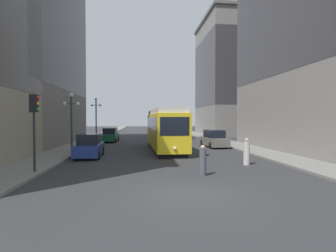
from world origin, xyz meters
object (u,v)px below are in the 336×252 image
at_px(pedestrian_crossing_near, 203,161).
at_px(lamp_post_left_near, 71,113).
at_px(traffic_light_near_left, 34,112).
at_px(parked_car_left_near, 90,146).
at_px(lamp_post_left_far, 96,113).
at_px(parked_car_right_far, 214,139).
at_px(pedestrian_crossing_far, 247,152).
at_px(transit_bus, 173,125).
at_px(parked_car_left_mid, 110,135).
at_px(streetcar, 165,128).

bearing_deg(pedestrian_crossing_near, lamp_post_left_near, -62.40).
xyz_separation_m(traffic_light_near_left, lamp_post_left_near, (-0.22, 8.54, 0.17)).
relative_size(parked_car_left_near, lamp_post_left_far, 0.78).
bearing_deg(parked_car_right_far, lamp_post_left_far, -34.97).
xyz_separation_m(pedestrian_crossing_far, lamp_post_left_near, (-12.72, 6.93, 2.69)).
bearing_deg(lamp_post_left_near, parked_car_right_far, 16.90).
bearing_deg(transit_bus, pedestrian_crossing_far, -85.66).
relative_size(traffic_light_near_left, lamp_post_left_far, 0.73).
distance_m(transit_bus, traffic_light_near_left, 31.35).
relative_size(pedestrian_crossing_near, traffic_light_near_left, 0.39).
height_order(parked_car_left_mid, parked_car_right_far, same).
distance_m(streetcar, parked_car_left_near, 7.77).
xyz_separation_m(pedestrian_crossing_far, traffic_light_near_left, (-12.50, -1.61, 2.52)).
distance_m(pedestrian_crossing_near, lamp_post_left_far, 24.48).
bearing_deg(pedestrian_crossing_near, parked_car_left_mid, -87.21).
xyz_separation_m(streetcar, transit_bus, (3.09, 18.56, -0.15)).
distance_m(transit_bus, lamp_post_left_near, 23.68).
bearing_deg(parked_car_left_near, pedestrian_crossing_near, -47.90).
bearing_deg(lamp_post_left_near, pedestrian_crossing_far, -28.58).
relative_size(transit_bus, traffic_light_near_left, 2.95).
xyz_separation_m(parked_car_left_mid, parked_car_right_far, (11.79, -8.04, -0.00)).
relative_size(streetcar, transit_bus, 1.03).
bearing_deg(pedestrian_crossing_far, lamp_post_left_far, 38.82).
distance_m(pedestrian_crossing_far, traffic_light_near_left, 12.85).
height_order(transit_bus, lamp_post_left_near, lamp_post_left_near).
bearing_deg(lamp_post_left_far, parked_car_left_mid, -14.89).
bearing_deg(parked_car_left_mid, parked_car_left_near, -88.10).
bearing_deg(parked_car_left_near, traffic_light_near_left, -106.03).
xyz_separation_m(transit_bus, lamp_post_left_near, (-11.31, -20.75, 1.56)).
xyz_separation_m(parked_car_left_near, pedestrian_crossing_near, (7.24, -7.65, -0.09)).
distance_m(streetcar, pedestrian_crossing_far, 10.25).
bearing_deg(parked_car_left_near, pedestrian_crossing_far, -25.19).
xyz_separation_m(parked_car_right_far, lamp_post_left_far, (-13.69, 8.54, 3.01)).
bearing_deg(transit_bus, traffic_light_near_left, -109.31).
xyz_separation_m(lamp_post_left_near, lamp_post_left_far, (0.00, 12.71, 0.35)).
xyz_separation_m(streetcar, lamp_post_left_near, (-8.22, -2.19, 1.41)).
bearing_deg(parked_car_left_near, streetcar, 33.09).
relative_size(transit_bus, parked_car_left_mid, 2.42).
bearing_deg(transit_bus, parked_car_left_mid, -136.32).
bearing_deg(streetcar, lamp_post_left_far, 126.30).
distance_m(pedestrian_crossing_near, lamp_post_left_near, 13.67).
relative_size(streetcar, pedestrian_crossing_near, 7.78).
bearing_deg(traffic_light_near_left, pedestrian_crossing_far, 7.36).
height_order(parked_car_left_near, parked_car_left_mid, same).
xyz_separation_m(transit_bus, pedestrian_crossing_far, (1.40, -27.68, -1.13)).
height_order(transit_bus, parked_car_left_near, transit_bus).
height_order(streetcar, parked_car_left_near, streetcar).
bearing_deg(streetcar, parked_car_left_near, -147.32).
relative_size(transit_bus, parked_car_right_far, 2.43).
relative_size(pedestrian_crossing_far, traffic_light_near_left, 0.42).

